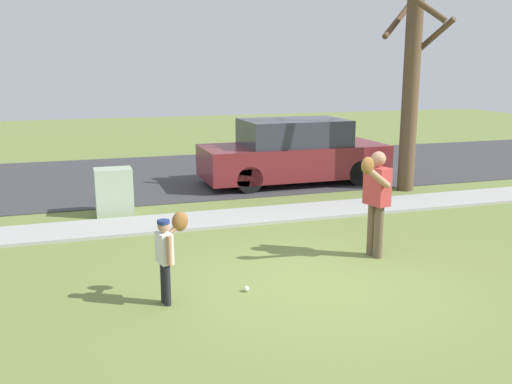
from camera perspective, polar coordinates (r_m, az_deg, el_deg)
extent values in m
plane|color=olive|center=(11.20, -0.97, -2.76)|extent=(48.00, 48.00, 0.00)
cube|color=#A3A39E|center=(11.29, -1.11, -2.49)|extent=(36.00, 1.20, 0.06)
cube|color=#38383A|center=(16.03, -6.30, 1.86)|extent=(36.00, 6.80, 0.02)
cylinder|color=brown|center=(9.08, 12.28, -3.96)|extent=(0.13, 0.13, 0.84)
cylinder|color=brown|center=(9.19, 11.56, -3.72)|extent=(0.13, 0.13, 0.84)
cube|color=#B73838|center=(8.96, 12.12, 0.59)|extent=(0.32, 0.45, 0.60)
sphere|color=#A87A5B|center=(8.89, 12.25, 3.30)|extent=(0.23, 0.23, 0.23)
cylinder|color=#A87A5B|center=(8.57, 12.11, 1.51)|extent=(0.53, 0.22, 0.40)
ellipsoid|color=brown|center=(8.41, 11.19, 2.62)|extent=(0.25, 0.19, 0.26)
cylinder|color=#A87A5B|center=(9.14, 11.05, 0.97)|extent=(0.10, 0.10, 0.56)
cylinder|color=black|center=(7.37, -9.27, -8.94)|extent=(0.09, 0.09, 0.55)
cylinder|color=black|center=(7.28, -8.93, -9.22)|extent=(0.09, 0.09, 0.55)
cube|color=silver|center=(7.17, -9.23, -5.58)|extent=(0.21, 0.29, 0.39)
sphere|color=#A87A5B|center=(7.09, -9.31, -3.42)|extent=(0.15, 0.15, 0.15)
cylinder|color=navy|center=(7.07, -9.33, -2.99)|extent=(0.16, 0.16, 0.04)
cylinder|color=#A87A5B|center=(7.33, -8.56, -4.00)|extent=(0.34, 0.14, 0.26)
ellipsoid|color=brown|center=(7.35, -7.67, -2.95)|extent=(0.25, 0.19, 0.26)
cylinder|color=#A87A5B|center=(7.02, -8.72, -5.85)|extent=(0.06, 0.06, 0.37)
sphere|color=white|center=(7.70, -0.99, -9.73)|extent=(0.07, 0.07, 0.07)
cube|color=#9EB293|center=(11.79, -14.13, 0.02)|extent=(0.73, 0.52, 0.96)
cylinder|color=brown|center=(14.03, 15.40, 11.19)|extent=(0.39, 0.39, 5.47)
cylinder|color=brown|center=(14.47, 17.05, 14.38)|extent=(0.54, 1.37, 1.03)
cylinder|color=brown|center=(14.27, 14.00, 16.35)|extent=(1.06, 0.69, 0.86)
cube|color=maroon|center=(14.60, 3.78, 3.20)|extent=(4.70, 1.90, 0.80)
cube|color=#2D333D|center=(14.50, 3.82, 6.03)|extent=(2.59, 1.75, 0.65)
cylinder|color=black|center=(13.39, -0.72, 1.26)|extent=(0.64, 0.22, 0.64)
cylinder|color=black|center=(14.97, -2.62, 2.46)|extent=(0.64, 0.22, 0.64)
cylinder|color=black|center=(14.50, 10.35, 1.93)|extent=(0.64, 0.22, 0.64)
cylinder|color=black|center=(15.98, 7.52, 3.00)|extent=(0.64, 0.22, 0.64)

